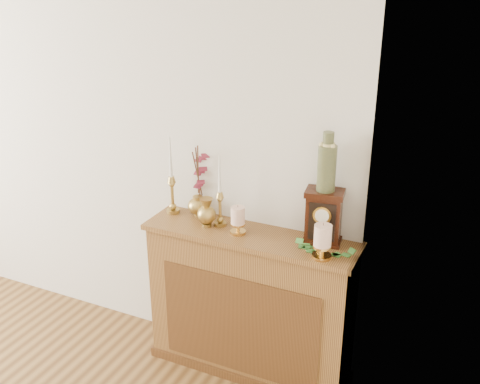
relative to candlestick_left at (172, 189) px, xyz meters
The scene contains 10 objects.
console_shelf 0.85m from the candlestick_left, ahead, with size 1.24×0.34×0.93m.
candlestick_left is the anchor object (origin of this frame).
candlestick_center 0.34m from the candlestick_left, ahead, with size 0.07×0.07×0.42m.
bud_vase 0.30m from the candlestick_left, 16.82° to the right, with size 0.11×0.11×0.17m.
ginger_jar 0.18m from the candlestick_left, 23.52° to the left, with size 0.18×0.20×0.45m.
pillar_candle_left 0.49m from the candlestick_left, 10.62° to the right, with size 0.09×0.09×0.17m.
pillar_candle_right 1.00m from the candlestick_left, ahead, with size 0.10×0.10×0.20m.
ivy_garland 1.00m from the candlestick_left, ahead, with size 0.35×0.14×0.07m.
mantel_clock 0.94m from the candlestick_left, ahead, with size 0.22×0.17×0.30m.
ceramic_vase 0.98m from the candlestick_left, ahead, with size 0.10×0.10×0.32m.
Camera 1 is at (2.54, -0.48, 2.34)m, focal length 42.00 mm.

